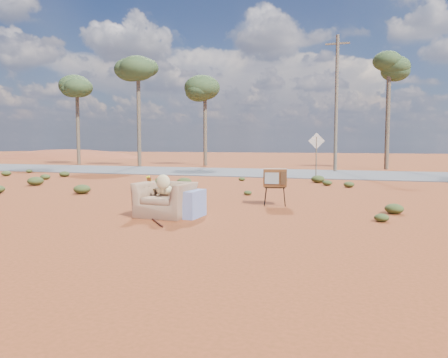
% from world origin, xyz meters
% --- Properties ---
extents(ground, '(140.00, 140.00, 0.00)m').
position_xyz_m(ground, '(0.00, 0.00, 0.00)').
color(ground, '#933A1D').
rests_on(ground, ground).
extents(highway, '(140.00, 7.00, 0.04)m').
position_xyz_m(highway, '(0.00, 15.00, 0.02)').
color(highway, '#565659').
rests_on(highway, ground).
extents(dirt_mound, '(26.00, 18.00, 2.00)m').
position_xyz_m(dirt_mound, '(-30.00, 34.00, 0.00)').
color(dirt_mound, brown).
rests_on(dirt_mound, ground).
extents(armchair, '(1.45, 0.91, 1.05)m').
position_xyz_m(armchair, '(-0.42, -0.25, 0.49)').
color(armchair, '#89654A').
rests_on(armchair, ground).
extents(tv_unit, '(0.70, 0.61, 1.00)m').
position_xyz_m(tv_unit, '(1.50, 2.30, 0.74)').
color(tv_unit, black).
rests_on(tv_unit, ground).
extents(side_table, '(0.47, 0.47, 0.87)m').
position_xyz_m(side_table, '(-1.06, 0.07, 0.63)').
color(side_table, '#352513').
rests_on(side_table, ground).
extents(rusty_bar, '(0.93, 1.13, 0.04)m').
position_xyz_m(rusty_bar, '(-0.44, -0.96, 0.02)').
color(rusty_bar, '#451A12').
rests_on(rusty_bar, ground).
extents(road_sign, '(0.78, 0.06, 2.19)m').
position_xyz_m(road_sign, '(1.50, 12.00, 1.50)').
color(road_sign, brown).
rests_on(road_sign, ground).
extents(eucalyptus_far_left, '(3.20, 3.20, 7.10)m').
position_xyz_m(eucalyptus_far_left, '(-18.00, 20.00, 5.94)').
color(eucalyptus_far_left, brown).
rests_on(eucalyptus_far_left, ground).
extents(eucalyptus_left, '(3.20, 3.20, 8.10)m').
position_xyz_m(eucalyptus_left, '(-12.00, 19.00, 6.92)').
color(eucalyptus_left, brown).
rests_on(eucalyptus_left, ground).
extents(eucalyptus_near_left, '(3.20, 3.20, 6.60)m').
position_xyz_m(eucalyptus_near_left, '(-8.00, 22.00, 5.45)').
color(eucalyptus_near_left, brown).
rests_on(eucalyptus_near_left, ground).
extents(eucalyptus_center, '(3.20, 3.20, 7.60)m').
position_xyz_m(eucalyptus_center, '(5.00, 21.00, 6.43)').
color(eucalyptus_center, brown).
rests_on(eucalyptus_center, ground).
extents(utility_pole_center, '(1.40, 0.20, 8.00)m').
position_xyz_m(utility_pole_center, '(2.00, 17.50, 4.15)').
color(utility_pole_center, brown).
rests_on(utility_pole_center, ground).
extents(scrub_patch, '(17.49, 8.07, 0.33)m').
position_xyz_m(scrub_patch, '(-0.82, 4.41, 0.14)').
color(scrub_patch, '#3C4A20').
rests_on(scrub_patch, ground).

